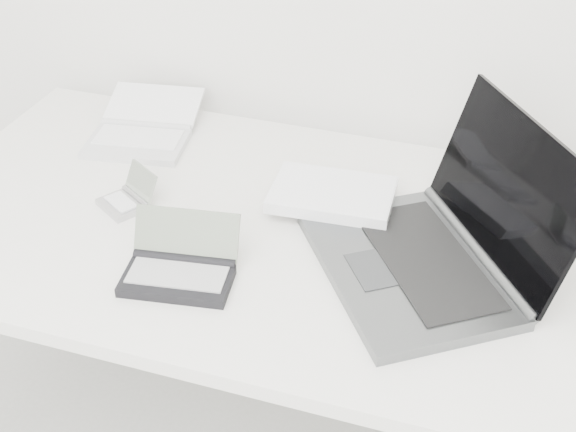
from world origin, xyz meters
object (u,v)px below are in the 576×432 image
(desk, at_px, (309,252))
(laptop_large, at_px, (413,234))
(netbook_open_white, at_px, (142,132))
(palmtop_charcoal, at_px, (180,268))

(desk, relative_size, laptop_large, 2.65)
(desk, height_order, netbook_open_white, netbook_open_white)
(laptop_large, bearing_deg, palmtop_charcoal, -97.63)
(laptop_large, distance_m, netbook_open_white, 0.71)
(desk, distance_m, laptop_large, 0.22)
(desk, xyz_separation_m, palmtop_charcoal, (-0.18, -0.20, 0.07))
(netbook_open_white, distance_m, palmtop_charcoal, 0.52)
(desk, distance_m, netbook_open_white, 0.53)
(desk, xyz_separation_m, laptop_large, (0.20, -0.00, 0.09))
(netbook_open_white, bearing_deg, desk, -35.50)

